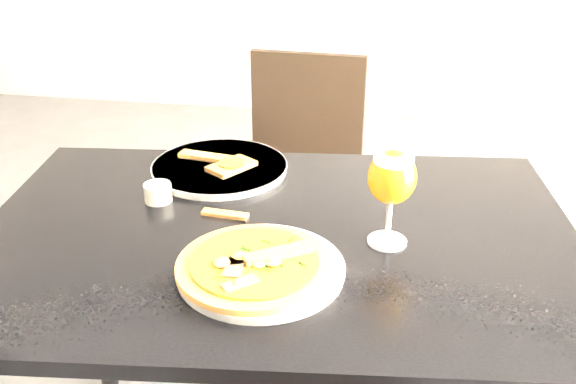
% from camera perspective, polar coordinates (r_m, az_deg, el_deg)
% --- Properties ---
extents(dining_table, '(1.28, 0.92, 0.75)m').
position_cam_1_polar(dining_table, '(1.33, -0.98, -6.87)').
color(dining_table, black).
rests_on(dining_table, ground).
extents(chair_far, '(0.42, 0.42, 0.87)m').
position_cam_1_polar(chair_far, '(2.14, 1.04, 1.31)').
color(chair_far, black).
rests_on(chair_far, ground).
extents(plate_main, '(0.35, 0.35, 0.02)m').
position_cam_1_polar(plate_main, '(1.15, -2.44, -6.89)').
color(plate_main, silver).
rests_on(plate_main, dining_table).
extents(pizza, '(0.28, 0.28, 0.03)m').
position_cam_1_polar(pizza, '(1.14, -2.95, -6.40)').
color(pizza, '#9A5F25').
rests_on(pizza, plate_main).
extents(plate_second, '(0.42, 0.42, 0.02)m').
position_cam_1_polar(plate_second, '(1.55, -6.09, 2.17)').
color(plate_second, silver).
rests_on(plate_second, dining_table).
extents(crust_scraps, '(0.20, 0.13, 0.02)m').
position_cam_1_polar(crust_scraps, '(1.54, -5.83, 2.62)').
color(crust_scraps, '#9A5F25').
rests_on(crust_scraps, plate_second).
extents(loose_crust, '(0.10, 0.03, 0.01)m').
position_cam_1_polar(loose_crust, '(1.34, -5.63, -1.97)').
color(loose_crust, '#9A5F25').
rests_on(loose_crust, dining_table).
extents(sauce_cup, '(0.06, 0.06, 0.04)m').
position_cam_1_polar(sauce_cup, '(1.42, -11.50, 0.02)').
color(sauce_cup, beige).
rests_on(sauce_cup, dining_table).
extents(beer_glass, '(0.09, 0.09, 0.19)m').
position_cam_1_polar(beer_glass, '(1.20, 9.24, 1.25)').
color(beer_glass, silver).
rests_on(beer_glass, dining_table).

